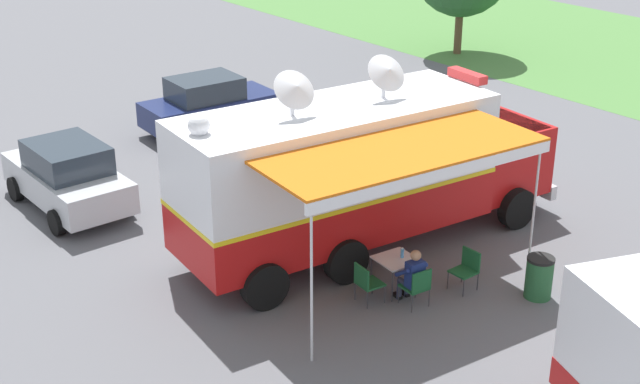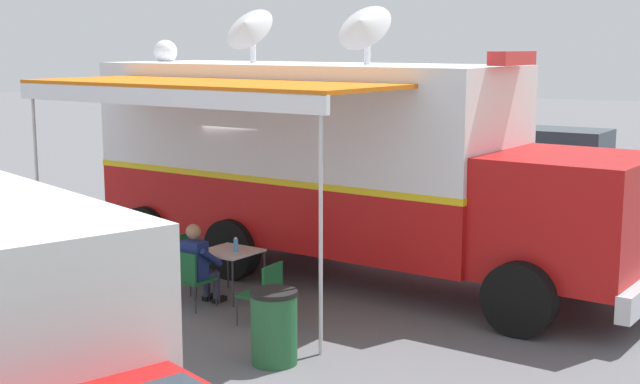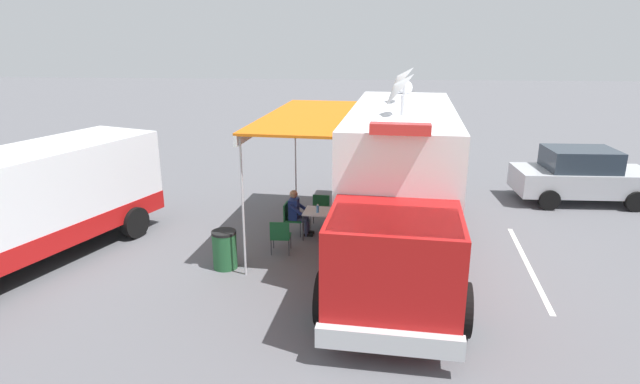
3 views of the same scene
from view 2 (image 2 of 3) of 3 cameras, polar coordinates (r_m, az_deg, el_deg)
The scene contains 12 objects.
ground_plane at distance 15.29m, azimuth -1.05°, elevation -4.92°, with size 100.00×100.00×0.00m, color #5B5B60.
lot_stripe at distance 17.30m, azimuth 8.05°, elevation -3.30°, with size 0.12×4.80×0.01m, color silver.
command_truck at distance 14.47m, azimuth 1.23°, elevation 2.11°, with size 5.37×9.67×4.53m.
folding_table at distance 13.46m, azimuth -5.85°, elevation -4.02°, with size 0.87×0.87×0.73m.
water_bottle at distance 13.32m, azimuth -5.47°, elevation -3.44°, with size 0.07×0.07×0.22m.
folding_chair_at_table at distance 12.97m, azimuth -8.43°, elevation -5.33°, with size 0.52×0.52×0.87m.
folding_chair_beside_table at distance 13.98m, azimuth -8.75°, elevation -4.25°, with size 0.52×0.52×0.87m.
folding_chair_spare_by_truck at distance 12.14m, azimuth -3.58°, elevation -6.28°, with size 0.49×0.49×0.87m.
seated_responder at distance 13.07m, azimuth -7.87°, elevation -4.57°, with size 0.69×0.59×1.25m.
trash_bin at distance 10.74m, azimuth -2.99°, elevation -8.72°, with size 0.57×0.57×0.91m.
car_behind_truck at distance 22.55m, azimuth 15.71°, elevation 1.69°, with size 2.16×4.27×1.76m.
car_far_corner at distance 22.15m, azimuth -1.18°, elevation 1.91°, with size 4.23×2.07×1.76m.
Camera 2 is at (12.67, 7.67, 3.82)m, focal length 49.47 mm.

